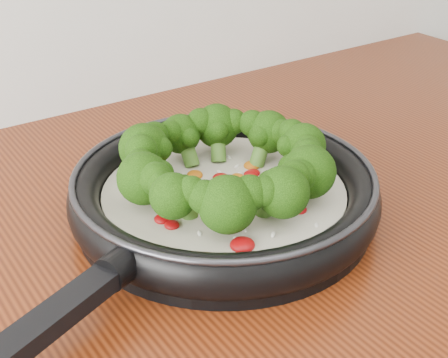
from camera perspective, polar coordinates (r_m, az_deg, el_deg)
skillet at (r=0.72m, az=-0.10°, el=-0.81°), size 0.59×0.47×0.11m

